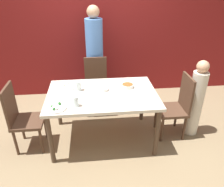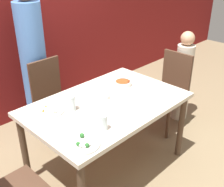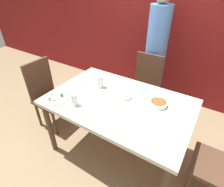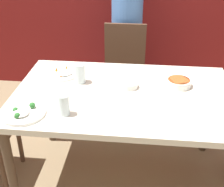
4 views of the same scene
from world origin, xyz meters
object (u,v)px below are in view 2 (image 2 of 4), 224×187
object	(u,v)px
chair_adult_spot	(53,99)
glass_water_tall	(71,103)
bowl_curry	(123,83)
person_adult	(34,65)
plate_rice_adult	(83,143)
chair_child_spot	(170,90)
person_child	(183,79)

from	to	relation	value
chair_adult_spot	glass_water_tall	xyz separation A→B (m)	(-0.26, -0.70, 0.33)
bowl_curry	glass_water_tall	distance (m)	0.68
person_adult	plate_rice_adult	bearing A→B (deg)	-109.29
glass_water_tall	chair_child_spot	bearing A→B (deg)	-4.53
person_child	plate_rice_adult	distance (m)	1.95
glass_water_tall	chair_adult_spot	bearing A→B (deg)	69.62
person_child	glass_water_tall	size ratio (longest dim) A/B	8.41
chair_adult_spot	person_adult	bearing A→B (deg)	90.00
chair_adult_spot	person_child	bearing A→B (deg)	-30.06
plate_rice_adult	person_child	bearing A→B (deg)	10.06
chair_child_spot	glass_water_tall	bearing A→B (deg)	-94.53
chair_child_spot	bowl_curry	world-z (taller)	chair_child_spot
chair_adult_spot	person_adult	distance (m)	0.45
chair_adult_spot	plate_rice_adult	xyz separation A→B (m)	(-0.51, -1.15, 0.27)
chair_adult_spot	plate_rice_adult	world-z (taller)	chair_adult_spot
plate_rice_adult	glass_water_tall	world-z (taller)	glass_water_tall
bowl_curry	plate_rice_adult	distance (m)	1.05
person_child	bowl_curry	distance (m)	1.01
chair_child_spot	person_adult	size ratio (longest dim) A/B	0.54
chair_child_spot	chair_adult_spot	bearing A→B (deg)	-125.65
chair_adult_spot	person_adult	xyz separation A→B (m)	(-0.00, 0.31, 0.33)
chair_child_spot	person_child	xyz separation A→B (m)	(0.27, 0.00, 0.06)
chair_child_spot	bowl_curry	bearing A→B (deg)	-100.38
person_adult	glass_water_tall	world-z (taller)	person_adult
person_child	plate_rice_adult	xyz separation A→B (m)	(-1.91, -0.34, 0.22)
chair_child_spot	person_adult	xyz separation A→B (m)	(-1.13, 1.12, 0.33)
chair_adult_spot	person_child	distance (m)	1.62
chair_adult_spot	chair_child_spot	distance (m)	1.39
plate_rice_adult	bowl_curry	bearing A→B (deg)	26.66
chair_child_spot	person_adult	distance (m)	1.63
person_adult	plate_rice_adult	size ratio (longest dim) A/B	6.70
plate_rice_adult	glass_water_tall	size ratio (longest dim) A/B	1.88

